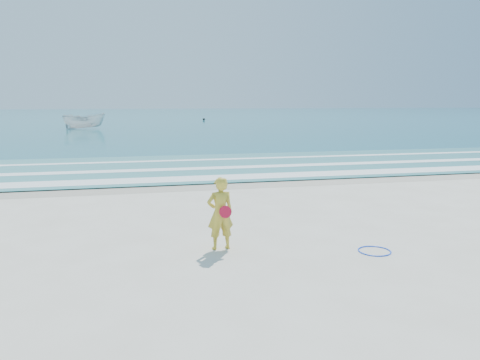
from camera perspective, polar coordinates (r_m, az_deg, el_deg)
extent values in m
plane|color=silver|center=(9.93, 5.79, -9.44)|extent=(400.00, 400.00, 0.00)
cube|color=#B2A893|center=(18.42, -3.32, -0.54)|extent=(400.00, 2.40, 0.00)
cube|color=#19727F|center=(113.96, -11.74, 7.75)|extent=(400.00, 190.00, 0.04)
cube|color=#59B7AD|center=(23.30, -5.44, 1.67)|extent=(400.00, 10.00, 0.01)
cube|color=white|center=(19.68, -3.97, 0.26)|extent=(400.00, 1.40, 0.01)
cube|color=white|center=(22.51, -5.16, 1.42)|extent=(400.00, 0.90, 0.01)
cube|color=white|center=(25.75, -6.20, 2.43)|extent=(400.00, 0.60, 0.01)
torus|color=#0D46FB|center=(10.70, 16.08, -8.31)|extent=(0.75, 0.75, 0.03)
imported|color=silver|center=(58.21, -18.45, 6.84)|extent=(4.93, 2.27, 1.84)
sphere|color=black|center=(79.69, -4.43, 7.39)|extent=(0.41, 0.41, 0.41)
imported|color=gold|center=(10.27, -2.43, -4.08)|extent=(0.62, 0.43, 1.61)
cylinder|color=red|center=(10.09, -1.79, -3.91)|extent=(0.27, 0.08, 0.27)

